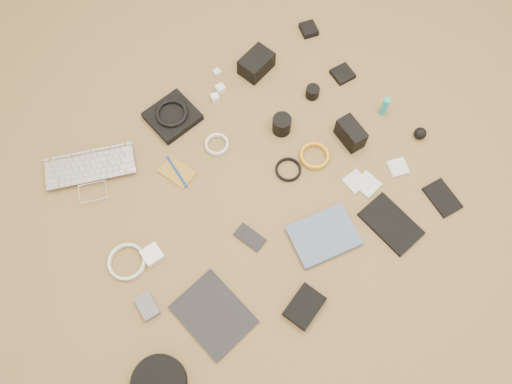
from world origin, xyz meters
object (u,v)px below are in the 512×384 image
headphone_case (159,383)px  laptop (92,178)px  tablet (213,314)px  dslr_camera (256,64)px  phone (250,237)px  paperback (335,257)px

headphone_case → laptop: bearing=79.9°
tablet → headphone_case: bearing=-170.5°
dslr_camera → phone: size_ratio=1.24×
phone → paperback: bearing=-66.5°
tablet → paperback: (0.47, -0.07, 0.01)m
phone → paperback: size_ratio=0.48×
laptop → headphone_case: (-0.14, -0.78, 0.01)m
laptop → tablet: bearing=-59.7°
dslr_camera → paperback: dslr_camera is taller
dslr_camera → laptop: bearing=169.9°
laptop → phone: size_ratio=3.06×
phone → paperback: 0.31m
laptop → headphone_case: 0.79m
dslr_camera → tablet: size_ratio=0.55×
tablet → headphone_case: headphone_case is taller
dslr_camera → paperback: (-0.22, -0.84, -0.03)m
headphone_case → paperback: size_ratio=0.77×
laptop → dslr_camera: 0.81m
laptop → phone: (0.38, -0.53, -0.01)m
laptop → headphone_case: size_ratio=1.91×
tablet → paperback: bearing=-18.5°
dslr_camera → paperback: size_ratio=0.59×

